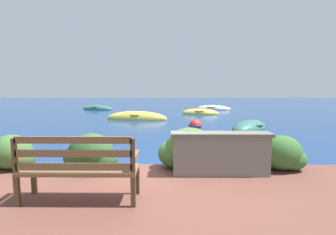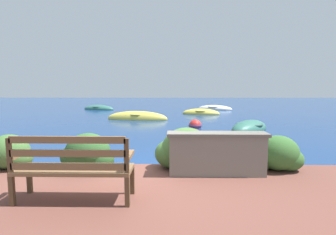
% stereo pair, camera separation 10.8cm
% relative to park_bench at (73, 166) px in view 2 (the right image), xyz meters
% --- Properties ---
extents(ground_plane, '(80.00, 80.00, 0.00)m').
position_rel_park_bench_xyz_m(ground_plane, '(0.71, 1.74, -0.71)').
color(ground_plane, navy).
extents(park_bench, '(1.58, 0.48, 0.93)m').
position_rel_park_bench_xyz_m(park_bench, '(0.00, 0.00, 0.00)').
color(park_bench, brown).
rests_on(park_bench, patio_terrace).
extents(stone_wall, '(1.75, 0.39, 0.75)m').
position_rel_park_bench_xyz_m(stone_wall, '(2.12, 1.14, -0.10)').
color(stone_wall, slate).
rests_on(stone_wall, patio_terrace).
extents(hedge_clump_far_left, '(0.96, 0.69, 0.65)m').
position_rel_park_bench_xyz_m(hedge_clump_far_left, '(-1.80, 1.43, -0.20)').
color(hedge_clump_far_left, '#426B33').
rests_on(hedge_clump_far_left, patio_terrace).
extents(hedge_clump_left, '(1.03, 0.74, 0.70)m').
position_rel_park_bench_xyz_m(hedge_clump_left, '(-0.25, 1.32, -0.18)').
color(hedge_clump_left, '#2D5628').
rests_on(hedge_clump_left, patio_terrace).
extents(hedge_clump_centre, '(1.17, 0.84, 0.79)m').
position_rel_park_bench_xyz_m(hedge_clump_centre, '(1.59, 1.46, -0.14)').
color(hedge_clump_centre, '#426B33').
rests_on(hedge_clump_centre, patio_terrace).
extents(hedge_clump_right, '(0.96, 0.69, 0.65)m').
position_rel_park_bench_xyz_m(hedge_clump_right, '(3.30, 1.43, -0.20)').
color(hedge_clump_right, '#38662D').
rests_on(hedge_clump_right, patio_terrace).
extents(rowboat_nearest, '(2.33, 2.46, 0.76)m').
position_rel_park_bench_xyz_m(rowboat_nearest, '(4.48, 7.28, -0.64)').
color(rowboat_nearest, '#336B5B').
rests_on(rowboat_nearest, ground_plane).
extents(rowboat_mid, '(3.46, 1.38, 0.82)m').
position_rel_park_bench_xyz_m(rowboat_mid, '(-0.62, 10.86, -0.64)').
color(rowboat_mid, '#DBC64C').
rests_on(rowboat_mid, ground_plane).
extents(rowboat_far, '(2.61, 1.52, 0.65)m').
position_rel_park_bench_xyz_m(rowboat_far, '(3.20, 13.88, -0.65)').
color(rowboat_far, '#DBC64C').
rests_on(rowboat_far, ground_plane).
extents(rowboat_outer, '(2.79, 1.72, 0.65)m').
position_rel_park_bench_xyz_m(rowboat_outer, '(-4.58, 17.30, -0.65)').
color(rowboat_outer, '#336B5B').
rests_on(rowboat_outer, ground_plane).
extents(rowboat_distant, '(3.09, 2.49, 0.61)m').
position_rel_park_bench_xyz_m(rowboat_distant, '(4.72, 17.69, -0.65)').
color(rowboat_distant, silver).
rests_on(rowboat_distant, ground_plane).
extents(mooring_buoy, '(0.60, 0.60, 0.54)m').
position_rel_park_bench_xyz_m(mooring_buoy, '(2.32, 8.01, -0.61)').
color(mooring_buoy, red).
rests_on(mooring_buoy, ground_plane).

